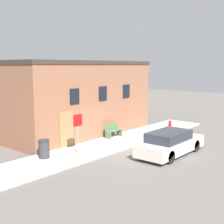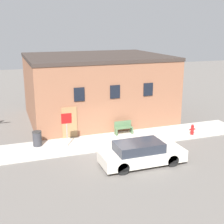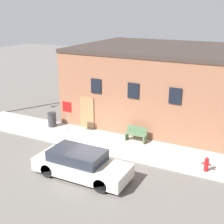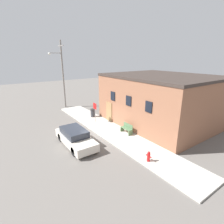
{
  "view_description": "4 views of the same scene",
  "coord_description": "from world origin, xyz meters",
  "px_view_note": "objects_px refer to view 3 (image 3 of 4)",
  "views": [
    {
      "loc": [
        -13.89,
        -10.53,
        4.76
      ],
      "look_at": [
        0.3,
        1.38,
        2.0
      ],
      "focal_mm": 50.0,
      "sensor_mm": 36.0,
      "label": 1
    },
    {
      "loc": [
        -6.11,
        -16.58,
        7.27
      ],
      "look_at": [
        0.3,
        1.38,
        2.0
      ],
      "focal_mm": 50.0,
      "sensor_mm": 36.0,
      "label": 2
    },
    {
      "loc": [
        7.8,
        -13.33,
        7.59
      ],
      "look_at": [
        0.3,
        1.38,
        2.0
      ],
      "focal_mm": 50.0,
      "sensor_mm": 36.0,
      "label": 3
    },
    {
      "loc": [
        12.73,
        -7.32,
        6.78
      ],
      "look_at": [
        0.3,
        1.38,
        2.0
      ],
      "focal_mm": 28.0,
      "sensor_mm": 36.0,
      "label": 4
    }
  ],
  "objects_px": {
    "bench": "(136,134)",
    "parked_car": "(81,164)",
    "stop_sign": "(67,112)",
    "trash_bin": "(52,119)",
    "fire_hydrant": "(206,164)"
  },
  "relations": [
    {
      "from": "stop_sign",
      "to": "trash_bin",
      "type": "distance_m",
      "value": 2.1
    },
    {
      "from": "fire_hydrant",
      "to": "bench",
      "type": "height_order",
      "value": "bench"
    },
    {
      "from": "fire_hydrant",
      "to": "stop_sign",
      "type": "bearing_deg",
      "value": 174.89
    },
    {
      "from": "fire_hydrant",
      "to": "parked_car",
      "type": "bearing_deg",
      "value": -150.31
    },
    {
      "from": "trash_bin",
      "to": "parked_car",
      "type": "xyz_separation_m",
      "value": [
        5.0,
        -4.38,
        0.04
      ]
    },
    {
      "from": "bench",
      "to": "parked_car",
      "type": "relative_size",
      "value": 0.27
    },
    {
      "from": "stop_sign",
      "to": "trash_bin",
      "type": "bearing_deg",
      "value": 158.82
    },
    {
      "from": "trash_bin",
      "to": "fire_hydrant",
      "type": "bearing_deg",
      "value": -7.97
    },
    {
      "from": "fire_hydrant",
      "to": "stop_sign",
      "type": "relative_size",
      "value": 0.34
    },
    {
      "from": "fire_hydrant",
      "to": "trash_bin",
      "type": "relative_size",
      "value": 0.77
    },
    {
      "from": "stop_sign",
      "to": "parked_car",
      "type": "bearing_deg",
      "value": -48.54
    },
    {
      "from": "fire_hydrant",
      "to": "bench",
      "type": "bearing_deg",
      "value": 158.42
    },
    {
      "from": "fire_hydrant",
      "to": "trash_bin",
      "type": "xyz_separation_m",
      "value": [
        -10.18,
        1.43,
        0.11
      ]
    },
    {
      "from": "bench",
      "to": "stop_sign",
      "type": "bearing_deg",
      "value": -166.73
    },
    {
      "from": "bench",
      "to": "parked_car",
      "type": "bearing_deg",
      "value": -99.97
    }
  ]
}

